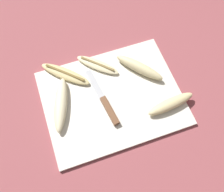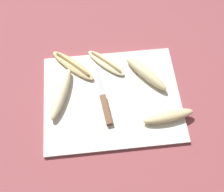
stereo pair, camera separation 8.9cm
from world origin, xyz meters
name	(u,v)px [view 2 (the right image)]	position (x,y,z in m)	size (l,w,h in m)	color
ground_plane	(112,99)	(0.00, 0.00, 0.00)	(4.00, 4.00, 0.00)	#93474C
cutting_board	(112,98)	(0.00, 0.00, 0.01)	(0.47, 0.37, 0.01)	silver
knife	(105,104)	(-0.03, -0.03, 0.02)	(0.05, 0.23, 0.02)	brown
banana_soft_right	(146,74)	(0.13, 0.07, 0.03)	(0.15, 0.17, 0.04)	beige
banana_cream_curved	(106,63)	(-0.01, 0.14, 0.02)	(0.15, 0.14, 0.02)	beige
banana_spotted_left	(73,65)	(-0.13, 0.14, 0.02)	(0.17, 0.16, 0.02)	#DBC684
banana_pale_long	(61,94)	(-0.17, 0.02, 0.03)	(0.10, 0.20, 0.03)	beige
banana_ripe_center	(168,116)	(0.18, -0.09, 0.03)	(0.17, 0.06, 0.03)	beige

